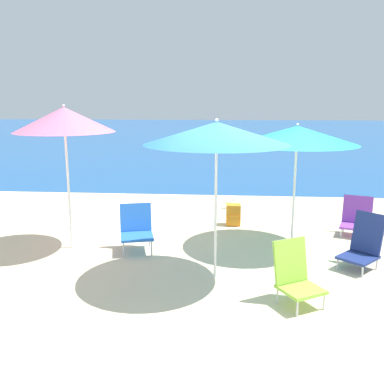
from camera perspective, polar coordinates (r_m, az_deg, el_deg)
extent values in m
plane|color=beige|center=(5.96, 6.99, -10.99)|extent=(60.00, 60.00, 0.00)
cube|color=#1E5699|center=(30.53, 5.27, 7.80)|extent=(60.00, 40.00, 0.01)
cylinder|color=white|center=(6.98, -16.11, 0.06)|extent=(0.04, 0.04, 1.86)
cone|color=pink|center=(6.84, -16.67, 9.24)|extent=(1.53, 1.53, 0.38)
sphere|color=white|center=(6.83, -16.78, 10.98)|extent=(0.04, 0.04, 0.04)
cylinder|color=white|center=(5.54, 3.16, -2.90)|extent=(0.04, 0.04, 1.79)
cone|color=blue|center=(5.37, 3.29, 7.84)|extent=(1.84, 1.84, 0.28)
sphere|color=white|center=(5.36, 3.31, 9.54)|extent=(0.04, 0.04, 0.04)
cylinder|color=white|center=(7.02, 13.43, -0.54)|extent=(0.04, 0.04, 1.66)
cone|color=teal|center=(6.88, 13.83, 7.39)|extent=(1.89, 1.89, 0.29)
sphere|color=white|center=(6.87, 13.90, 8.75)|extent=(0.04, 0.04, 0.04)
cylinder|color=silver|center=(4.99, 13.86, -14.87)|extent=(0.02, 0.02, 0.19)
cylinder|color=silver|center=(5.22, 17.19, -13.81)|extent=(0.02, 0.02, 0.19)
cylinder|color=silver|center=(5.24, 11.31, -13.37)|extent=(0.02, 0.02, 0.19)
cylinder|color=silver|center=(5.46, 14.59, -12.45)|extent=(0.02, 0.02, 0.19)
cube|color=#8ECC3D|center=(5.18, 14.31, -12.47)|extent=(0.60, 0.59, 0.04)
cube|color=#8ECC3D|center=(5.22, 12.98, -8.89)|extent=(0.45, 0.34, 0.51)
cylinder|color=silver|center=(7.86, 19.25, -5.20)|extent=(0.02, 0.02, 0.16)
cylinder|color=silver|center=(7.83, 22.33, -5.49)|extent=(0.02, 0.02, 0.16)
cylinder|color=silver|center=(8.21, 19.53, -4.47)|extent=(0.02, 0.02, 0.16)
cylinder|color=silver|center=(8.19, 22.47, -4.75)|extent=(0.02, 0.02, 0.16)
cube|color=purple|center=(7.99, 20.95, -4.30)|extent=(0.62, 0.58, 0.04)
cube|color=purple|center=(8.14, 21.21, -2.14)|extent=(0.51, 0.30, 0.48)
cylinder|color=silver|center=(6.42, 18.83, -9.08)|extent=(0.02, 0.02, 0.16)
cylinder|color=silver|center=(6.27, 21.78, -9.84)|extent=(0.02, 0.02, 0.16)
cylinder|color=silver|center=(6.77, 20.59, -8.10)|extent=(0.02, 0.02, 0.16)
cylinder|color=silver|center=(6.62, 23.42, -8.79)|extent=(0.02, 0.02, 0.16)
cube|color=navy|center=(6.48, 21.23, -8.13)|extent=(0.65, 0.65, 0.04)
cube|color=navy|center=(6.60, 22.41, -5.04)|extent=(0.42, 0.41, 0.58)
cylinder|color=silver|center=(6.58, -9.09, -7.64)|extent=(0.02, 0.02, 0.24)
cylinder|color=silver|center=(6.60, -5.40, -7.49)|extent=(0.02, 0.02, 0.24)
cylinder|color=silver|center=(6.98, -9.15, -6.46)|extent=(0.02, 0.02, 0.24)
cylinder|color=silver|center=(7.00, -5.69, -6.32)|extent=(0.02, 0.02, 0.24)
cube|color=blue|center=(6.74, -7.37, -5.85)|extent=(0.61, 0.61, 0.04)
cube|color=blue|center=(6.91, -7.52, -3.32)|extent=(0.51, 0.23, 0.44)
cube|color=orange|center=(8.17, 5.53, -3.02)|extent=(0.27, 0.23, 0.40)
cube|color=orange|center=(8.06, 5.53, -3.81)|extent=(0.19, 0.03, 0.18)
cylinder|color=gold|center=(9.44, 4.76, -1.95)|extent=(0.01, 0.01, 0.07)
cylinder|color=gold|center=(9.44, 5.07, -1.95)|extent=(0.01, 0.01, 0.07)
ellipsoid|color=white|center=(9.42, 4.92, -1.36)|extent=(0.26, 0.11, 0.13)
sphere|color=white|center=(9.40, 5.56, -1.02)|extent=(0.07, 0.07, 0.07)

